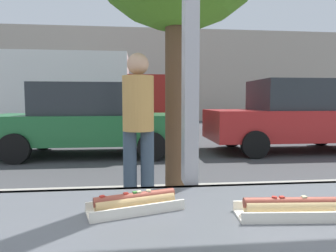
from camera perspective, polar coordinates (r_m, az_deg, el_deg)
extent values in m
plane|color=#424244|center=(9.06, -4.71, -3.46)|extent=(60.00, 60.00, 0.00)
cube|color=#9E998E|center=(2.84, -1.69, -20.63)|extent=(16.00, 2.80, 0.16)
cube|color=#35373A|center=(1.05, 4.70, -12.10)|extent=(2.18, 0.02, 0.02)
cube|color=#A89E8E|center=(20.01, -5.47, 9.72)|extent=(28.00, 1.20, 6.04)
cube|color=silver|center=(0.85, 22.59, -15.75)|extent=(0.28, 0.11, 0.01)
cube|color=silver|center=(0.81, 23.88, -16.00)|extent=(0.27, 0.03, 0.03)
cube|color=silver|center=(0.88, 21.46, -14.18)|extent=(0.27, 0.03, 0.03)
cylinder|color=#DBB77A|center=(0.84, 22.64, -14.28)|extent=(0.24, 0.06, 0.04)
cylinder|color=brown|center=(0.84, 22.67, -13.51)|extent=(0.24, 0.04, 0.03)
cube|color=red|center=(0.82, 21.21, -12.86)|extent=(0.01, 0.01, 0.01)
cube|color=red|center=(0.82, 19.93, -12.98)|extent=(0.01, 0.01, 0.01)
cube|color=beige|center=(0.85, 24.88, -12.50)|extent=(0.01, 0.01, 0.01)
cube|color=silver|center=(0.83, -6.32, -15.89)|extent=(0.27, 0.15, 0.01)
cube|color=silver|center=(0.79, -5.52, -16.07)|extent=(0.24, 0.08, 0.03)
cube|color=silver|center=(0.86, -7.07, -14.34)|extent=(0.24, 0.08, 0.03)
cylinder|color=tan|center=(0.82, -6.34, -14.39)|extent=(0.22, 0.10, 0.04)
cylinder|color=brown|center=(0.82, -6.35, -13.59)|extent=(0.22, 0.09, 0.03)
cube|color=red|center=(0.80, -12.65, -13.31)|extent=(0.02, 0.01, 0.01)
cube|color=#337A2D|center=(0.81, -6.42, -12.80)|extent=(0.01, 0.01, 0.01)
cube|color=red|center=(0.81, -8.19, -12.96)|extent=(0.01, 0.01, 0.01)
cube|color=beige|center=(0.83, -3.79, -12.53)|extent=(0.01, 0.01, 0.01)
cube|color=beige|center=(0.82, -5.68, -12.73)|extent=(0.01, 0.01, 0.01)
cube|color=#236B38|center=(7.36, -14.66, -0.39)|extent=(4.59, 1.85, 0.67)
cube|color=#282D33|center=(7.34, -15.03, 5.05)|extent=(2.39, 1.63, 0.73)
cylinder|color=black|center=(8.24, -3.79, -2.03)|extent=(0.64, 0.18, 0.64)
cylinder|color=black|center=(6.40, -3.16, -4.00)|extent=(0.64, 0.18, 0.64)
cylinder|color=black|center=(8.62, -23.08, -2.11)|extent=(0.64, 0.18, 0.64)
cylinder|color=black|center=(6.88, -27.61, -3.93)|extent=(0.64, 0.18, 0.64)
cube|color=red|center=(8.31, 23.01, 0.27)|extent=(4.39, 1.75, 0.76)
cube|color=#282D33|center=(8.37, 24.11, 5.49)|extent=(2.28, 1.54, 0.77)
cylinder|color=black|center=(9.79, 27.44, -1.48)|extent=(0.64, 0.18, 0.64)
cylinder|color=black|center=(8.60, 12.10, -1.84)|extent=(0.64, 0.18, 0.64)
cylinder|color=black|center=(6.97, 16.57, -3.47)|extent=(0.64, 0.18, 0.64)
cube|color=silver|center=(12.88, -18.51, 6.93)|extent=(4.78, 2.20, 2.76)
cube|color=maroon|center=(12.58, -4.06, 5.25)|extent=(1.90, 2.10, 1.90)
cylinder|color=black|center=(13.65, -4.18, 1.23)|extent=(0.90, 0.24, 0.90)
cylinder|color=black|center=(11.56, -3.86, 0.58)|extent=(0.90, 0.24, 0.90)
cylinder|color=black|center=(14.17, -20.69, 1.06)|extent=(0.90, 0.24, 0.90)
cylinder|color=black|center=(12.06, -23.34, 0.37)|extent=(0.90, 0.24, 0.90)
cylinder|color=#38495C|center=(3.11, -7.37, -8.68)|extent=(0.14, 0.14, 0.84)
cylinder|color=#38495C|center=(3.11, -4.02, -8.65)|extent=(0.14, 0.14, 0.84)
cylinder|color=tan|center=(3.02, -5.80, 4.35)|extent=(0.32, 0.32, 0.56)
sphere|color=tan|center=(3.05, -5.87, 11.89)|extent=(0.22, 0.22, 0.22)
cylinder|color=brown|center=(3.36, 1.89, 5.83)|extent=(0.29, 0.29, 2.41)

